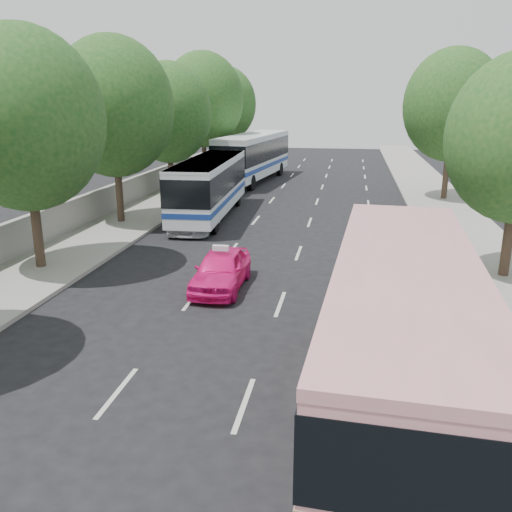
% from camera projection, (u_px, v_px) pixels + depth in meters
% --- Properties ---
extents(ground, '(120.00, 120.00, 0.00)m').
position_uv_depth(ground, '(221.00, 358.00, 13.71)').
color(ground, black).
rests_on(ground, ground).
extents(sidewalk_left, '(4.00, 90.00, 0.15)m').
position_uv_depth(sidewalk_left, '(163.00, 201.00, 33.99)').
color(sidewalk_left, '#9E998E').
rests_on(sidewalk_left, ground).
extents(sidewalk_right, '(4.00, 90.00, 0.12)m').
position_uv_depth(sidewalk_right, '(445.00, 211.00, 31.19)').
color(sidewalk_right, '#9E998E').
rests_on(sidewalk_right, ground).
extents(low_wall, '(0.30, 90.00, 1.50)m').
position_uv_depth(low_wall, '(135.00, 188.00, 34.06)').
color(low_wall, '#9E998E').
rests_on(low_wall, sidewalk_left).
extents(tree_left_b, '(5.70, 5.70, 8.88)m').
position_uv_depth(tree_left_b, '(25.00, 113.00, 19.08)').
color(tree_left_b, '#38281E').
rests_on(tree_left_b, ground).
extents(tree_left_c, '(6.00, 6.00, 9.35)m').
position_uv_depth(tree_left_c, '(114.00, 102.00, 26.59)').
color(tree_left_c, '#38281E').
rests_on(tree_left_c, ground).
extents(tree_left_d, '(5.52, 5.52, 8.60)m').
position_uv_depth(tree_left_d, '(169.00, 109.00, 34.27)').
color(tree_left_d, '#38281E').
rests_on(tree_left_d, ground).
extents(tree_left_e, '(6.30, 6.30, 9.82)m').
position_uv_depth(tree_left_e, '(204.00, 96.00, 41.59)').
color(tree_left_e, '#38281E').
rests_on(tree_left_e, ground).
extents(tree_left_f, '(5.88, 5.88, 9.16)m').
position_uv_depth(tree_left_f, '(225.00, 102.00, 49.31)').
color(tree_left_f, '#38281E').
rests_on(tree_left_f, ground).
extents(tree_right_far, '(6.00, 6.00, 9.35)m').
position_uv_depth(tree_right_far, '(455.00, 101.00, 33.11)').
color(tree_right_far, '#38281E').
rests_on(tree_right_far, ground).
extents(pink_bus, '(3.29, 10.76, 3.39)m').
position_uv_depth(pink_bus, '(403.00, 320.00, 10.75)').
color(pink_bus, pink).
rests_on(pink_bus, ground).
extents(pink_taxi, '(1.61, 3.97, 1.35)m').
position_uv_depth(pink_taxi, '(221.00, 269.00, 18.58)').
color(pink_taxi, '#F91580').
rests_on(pink_taxi, ground).
extents(white_pickup, '(2.30, 5.05, 1.43)m').
position_uv_depth(white_pickup, '(196.00, 215.00, 27.05)').
color(white_pickup, silver).
rests_on(white_pickup, ground).
extents(tour_coach_front, '(2.80, 10.71, 3.17)m').
position_uv_depth(tour_coach_front, '(210.00, 183.00, 29.36)').
color(tour_coach_front, white).
rests_on(tour_coach_front, ground).
extents(tour_coach_rear, '(4.05, 12.37, 3.63)m').
position_uv_depth(tour_coach_rear, '(254.00, 153.00, 42.05)').
color(tour_coach_rear, white).
rests_on(tour_coach_rear, ground).
extents(taxi_roof_sign, '(0.55, 0.18, 0.18)m').
position_uv_depth(taxi_roof_sign, '(221.00, 248.00, 18.37)').
color(taxi_roof_sign, silver).
rests_on(taxi_roof_sign, pink_taxi).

